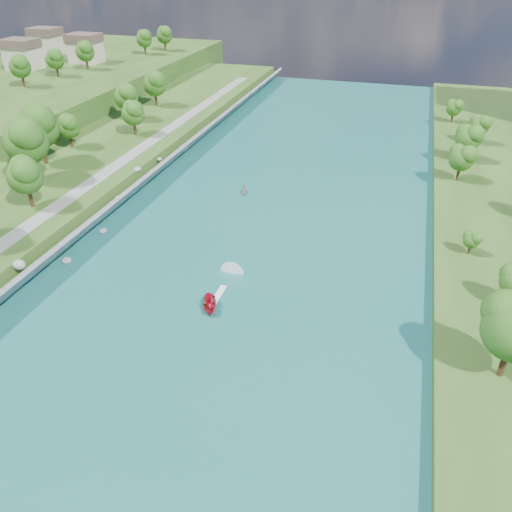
% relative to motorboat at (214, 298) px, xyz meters
% --- Properties ---
extents(ground, '(260.00, 260.00, 0.00)m').
position_rel_motorboat_xyz_m(ground, '(0.11, -8.39, -0.74)').
color(ground, '#2D5119').
rests_on(ground, ground).
extents(river_water, '(55.00, 240.00, 0.10)m').
position_rel_motorboat_xyz_m(river_water, '(0.11, 11.61, -0.69)').
color(river_water, '#185C5B').
rests_on(river_water, ground).
extents(ridge_west, '(60.00, 120.00, 9.00)m').
position_rel_motorboat_xyz_m(ridge_west, '(-82.39, 86.61, 3.76)').
color(ridge_west, '#2D5119').
rests_on(ridge_west, ground).
extents(riprap_bank, '(4.90, 236.00, 4.42)m').
position_rel_motorboat_xyz_m(riprap_bank, '(-25.73, 10.74, 1.07)').
color(riprap_bank, slate).
rests_on(riprap_bank, ground).
extents(riverside_path, '(3.00, 200.00, 0.10)m').
position_rel_motorboat_xyz_m(riverside_path, '(-32.39, 11.61, 2.81)').
color(riverside_path, gray).
rests_on(riverside_path, berm_west).
extents(ridge_houses, '(29.50, 29.50, 8.40)m').
position_rel_motorboat_xyz_m(ridge_houses, '(-88.55, 91.61, 12.57)').
color(ridge_houses, beige).
rests_on(ridge_houses, ridge_west).
extents(trees_east, '(17.27, 140.19, 11.66)m').
position_rel_motorboat_xyz_m(trees_east, '(35.79, 20.57, 5.25)').
color(trees_east, '#2F5416').
rests_on(trees_east, berm_east).
extents(trees_ridge, '(23.96, 64.20, 9.56)m').
position_rel_motorboat_xyz_m(trees_ridge, '(-71.76, 91.05, 12.90)').
color(trees_ridge, '#2F5416').
rests_on(trees_ridge, ridge_west).
extents(motorboat, '(3.60, 18.90, 1.95)m').
position_rel_motorboat_xyz_m(motorboat, '(0.00, 0.00, 0.00)').
color(motorboat, '#B10E24').
rests_on(motorboat, river_water).
extents(raft, '(2.61, 3.19, 1.63)m').
position_rel_motorboat_xyz_m(raft, '(-6.79, 33.54, -0.27)').
color(raft, gray).
rests_on(raft, river_water).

